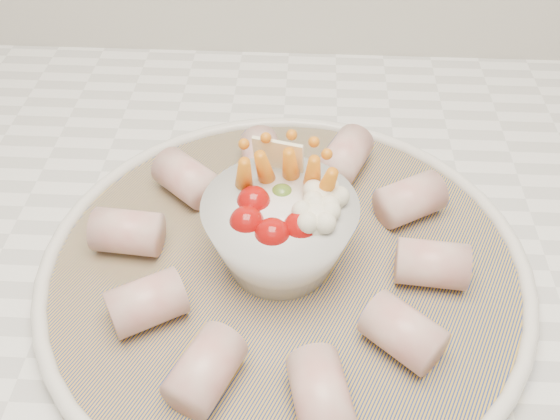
{
  "coord_description": "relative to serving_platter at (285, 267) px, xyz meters",
  "views": [
    {
      "loc": [
        -0.03,
        1.07,
        1.31
      ],
      "look_at": [
        -0.05,
        1.4,
        0.99
      ],
      "focal_mm": 40.0,
      "sensor_mm": 36.0,
      "label": 1
    }
  ],
  "objects": [
    {
      "name": "serving_platter",
      "position": [
        0.0,
        0.0,
        0.0
      ],
      "size": [
        0.51,
        0.51,
        0.02
      ],
      "color": "navy",
      "rests_on": "kitchen_counter"
    },
    {
      "name": "veggie_bowl",
      "position": [
        -0.0,
        0.0,
        0.04
      ],
      "size": [
        0.12,
        0.12,
        0.1
      ],
      "color": "silver",
      "rests_on": "serving_platter"
    },
    {
      "name": "cured_meat_rolls",
      "position": [
        -0.0,
        0.0,
        0.02
      ],
      "size": [
        0.29,
        0.3,
        0.04
      ],
      "color": "#BA5A55",
      "rests_on": "serving_platter"
    }
  ]
}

